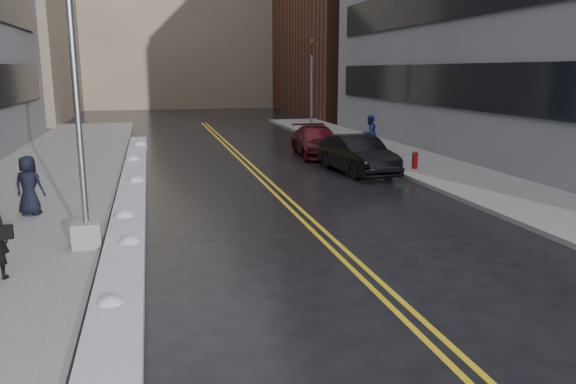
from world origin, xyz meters
TOP-DOWN VIEW (x-y plane):
  - ground at (0.00, 0.00)m, footprint 160.00×160.00m
  - sidewalk_west at (-5.75, 10.00)m, footprint 5.50×50.00m
  - sidewalk_east at (10.00, 10.00)m, footprint 4.00×50.00m
  - lane_line_left at (2.35, 10.00)m, footprint 0.12×50.00m
  - lane_line_right at (2.65, 10.00)m, footprint 0.12×50.00m
  - snow_ridge at (-2.45, 8.00)m, footprint 0.90×30.00m
  - building_far at (2.00, 60.00)m, footprint 36.00×16.00m
  - lamppost at (-3.30, 2.00)m, footprint 0.65×0.65m
  - fire_hydrant at (9.00, 10.00)m, footprint 0.26×0.26m
  - traffic_signal at (8.50, 24.00)m, footprint 0.16×0.20m
  - pedestrian_c at (-5.17, 5.53)m, footprint 0.97×0.80m
  - pedestrian_east at (9.14, 15.45)m, footprint 1.11×1.03m
  - car_black at (6.54, 10.30)m, footprint 2.15×4.92m
  - car_maroon at (6.34, 15.49)m, footprint 2.45×5.15m

SIDE VIEW (x-z plane):
  - ground at x=0.00m, z-range 0.00..0.00m
  - lane_line_left at x=2.35m, z-range 0.00..0.01m
  - lane_line_right at x=2.65m, z-range 0.00..0.01m
  - sidewalk_west at x=-5.75m, z-range 0.00..0.15m
  - sidewalk_east at x=10.00m, z-range 0.00..0.15m
  - snow_ridge at x=-2.45m, z-range 0.00..0.34m
  - fire_hydrant at x=9.00m, z-range 0.18..0.91m
  - car_maroon at x=6.34m, z-range 0.00..1.45m
  - car_black at x=6.54m, z-range 0.00..1.57m
  - pedestrian_c at x=-5.17m, z-range 0.15..1.86m
  - pedestrian_east at x=9.14m, z-range 0.15..1.97m
  - lamppost at x=-3.30m, z-range -1.28..6.35m
  - traffic_signal at x=8.50m, z-range 0.40..6.40m
  - building_far at x=2.00m, z-range 0.00..22.00m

